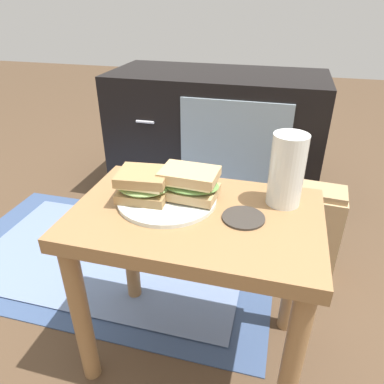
{
  "coord_description": "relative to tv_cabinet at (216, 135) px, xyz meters",
  "views": [
    {
      "loc": [
        0.16,
        -0.66,
        0.89
      ],
      "look_at": [
        -0.01,
        0.0,
        0.51
      ],
      "focal_mm": 33.49,
      "sensor_mm": 36.0,
      "label": 1
    }
  ],
  "objects": [
    {
      "name": "tv_cabinet",
      "position": [
        0.0,
        0.0,
        0.0
      ],
      "size": [
        0.96,
        0.46,
        0.58
      ],
      "color": "black",
      "rests_on": "ground"
    },
    {
      "name": "sandwich_front",
      "position": [
        0.01,
        -0.93,
        0.21
      ],
      "size": [
        0.13,
        0.11,
        0.07
      ],
      "color": "#9E7A4C",
      "rests_on": "plate"
    },
    {
      "name": "sandwich_back",
      "position": [
        0.11,
        -0.9,
        0.22
      ],
      "size": [
        0.15,
        0.11,
        0.07
      ],
      "color": "tan",
      "rests_on": "plate"
    },
    {
      "name": "beer_glass",
      "position": [
        0.33,
        -0.86,
        0.25
      ],
      "size": [
        0.08,
        0.08,
        0.17
      ],
      "color": "silver",
      "rests_on": "side_table"
    },
    {
      "name": "side_table",
      "position": [
        0.14,
        -0.95,
        0.08
      ],
      "size": [
        0.56,
        0.36,
        0.46
      ],
      "color": "olive",
      "rests_on": "ground"
    },
    {
      "name": "ground_plane",
      "position": [
        0.14,
        -0.95,
        -0.29
      ],
      "size": [
        8.0,
        8.0,
        0.0
      ],
      "primitive_type": "plane",
      "color": "#4C3826"
    },
    {
      "name": "coaster",
      "position": [
        0.25,
        -0.95,
        0.17
      ],
      "size": [
        0.09,
        0.09,
        0.01
      ],
      "primitive_type": "cylinder",
      "color": "#332D28",
      "rests_on": "side_table"
    },
    {
      "name": "plate",
      "position": [
        0.06,
        -0.92,
        0.17
      ],
      "size": [
        0.23,
        0.23,
        0.01
      ],
      "primitive_type": "cylinder",
      "color": "silver",
      "rests_on": "side_table"
    },
    {
      "name": "paper_bag",
      "position": [
        0.43,
        -0.52,
        -0.12
      ],
      "size": [
        0.22,
        0.14,
        0.34
      ],
      "color": "tan",
      "rests_on": "ground"
    },
    {
      "name": "area_rug",
      "position": [
        -0.26,
        -0.64,
        -0.29
      ],
      "size": [
        1.21,
        0.71,
        0.01
      ],
      "color": "#384C72",
      "rests_on": "ground"
    }
  ]
}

